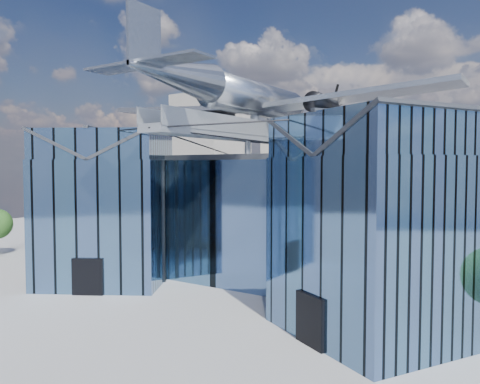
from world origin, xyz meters
The scene contains 4 objects.
ground_plane centered at (0.00, 0.00, 0.00)m, with size 120.00×120.00×0.00m, color gray.
museum centered at (0.00, 5.82, 5.54)m, with size 32.88×24.50×17.60m.
bg_towers centered at (1.45, 50.49, 10.01)m, with size 77.00×24.50×26.00m.
tree_side_w centered at (-23.30, 7.12, 3.22)m, with size 3.91×3.91×4.76m.
Camera 1 is at (18.17, -25.63, 8.93)m, focal length 35.00 mm.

